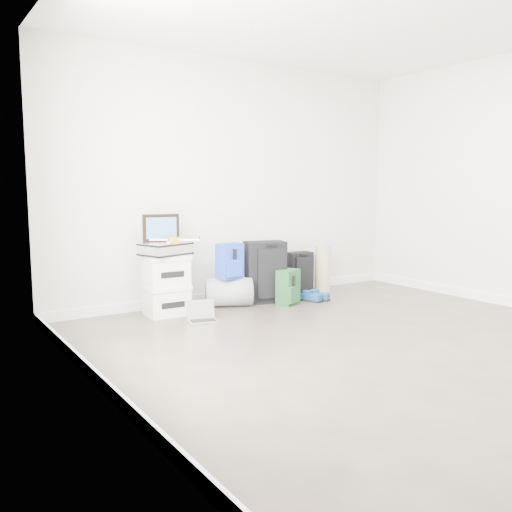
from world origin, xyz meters
TOP-DOWN VIEW (x-y plane):
  - ground at (0.00, 0.00)m, footprint 5.00×5.00m
  - room_envelope at (0.00, 0.02)m, footprint 4.52×5.02m
  - boxes_stack at (-1.05, 2.15)m, footprint 0.44×0.36m
  - briefcase at (-1.05, 2.15)m, footprint 0.53×0.45m
  - painting at (-1.05, 2.25)m, footprint 0.37×0.09m
  - drone at (-0.97, 2.13)m, footprint 0.46×0.46m
  - duffel_bag at (-0.31, 2.16)m, footprint 0.58×0.48m
  - blue_backpack at (-0.31, 2.14)m, footprint 0.30×0.24m
  - large_suitcase at (0.14, 2.12)m, footprint 0.50×0.39m
  - green_backpack at (0.29, 1.88)m, footprint 0.32×0.29m
  - carry_on at (0.80, 2.35)m, footprint 0.32×0.22m
  - shoes at (0.65, 1.86)m, footprint 0.31×0.27m
  - rolled_rug at (1.11, 2.27)m, footprint 0.19×0.19m
  - laptop at (-0.86, 1.74)m, footprint 0.31×0.26m

SIDE VIEW (x-z plane):
  - ground at x=0.00m, z-range 0.00..0.00m
  - shoes at x=0.65m, z-range 0.00..0.08m
  - laptop at x=-0.86m, z-range -0.05..0.15m
  - duffel_bag at x=-0.31m, z-range 0.00..0.31m
  - green_backpack at x=0.29m, z-range -0.01..0.38m
  - carry_on at x=0.80m, z-range 0.00..0.50m
  - rolled_rug at x=1.11m, z-range 0.00..0.57m
  - boxes_stack at x=-1.05m, z-range 0.00..0.61m
  - large_suitcase at x=0.14m, z-range 0.00..0.69m
  - blue_backpack at x=-0.31m, z-range 0.30..0.68m
  - briefcase at x=-1.05m, z-range 0.61..0.74m
  - drone at x=-0.97m, z-range 0.74..0.79m
  - painting at x=-1.05m, z-range 0.74..1.02m
  - room_envelope at x=0.00m, z-range 0.37..3.08m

